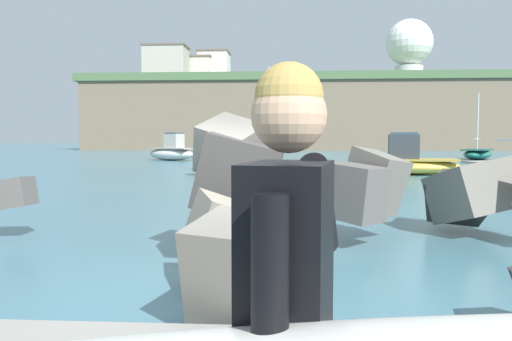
{
  "coord_description": "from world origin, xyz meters",
  "views": [
    {
      "loc": [
        0.84,
        -5.98,
        1.81
      ],
      "look_at": [
        0.42,
        0.5,
        1.4
      ],
      "focal_mm": 35.8,
      "sensor_mm": 36.0,
      "label": 1
    }
  ],
  "objects_px": {
    "station_building_west": "(214,68)",
    "station_building_east": "(166,63)",
    "boat_mid_right": "(222,162)",
    "boat_near_left": "(409,162)",
    "station_building_central": "(193,70)",
    "boat_mid_centre": "(269,155)",
    "boat_near_centre": "(478,154)",
    "radar_dome": "(409,46)",
    "boat_mid_left": "(172,152)"
  },
  "relations": [
    {
      "from": "boat_mid_centre",
      "to": "station_building_central",
      "type": "distance_m",
      "value": 56.21
    },
    {
      "from": "boat_mid_centre",
      "to": "boat_mid_right",
      "type": "relative_size",
      "value": 1.63
    },
    {
      "from": "station_building_central",
      "to": "boat_mid_centre",
      "type": "bearing_deg",
      "value": -73.19
    },
    {
      "from": "boat_mid_right",
      "to": "station_building_west",
      "type": "height_order",
      "value": "station_building_west"
    },
    {
      "from": "station_building_central",
      "to": "station_building_east",
      "type": "distance_m",
      "value": 6.95
    },
    {
      "from": "boat_mid_centre",
      "to": "boat_mid_left",
      "type": "bearing_deg",
      "value": 165.49
    },
    {
      "from": "boat_near_centre",
      "to": "boat_mid_centre",
      "type": "bearing_deg",
      "value": -161.49
    },
    {
      "from": "boat_near_left",
      "to": "station_building_west",
      "type": "distance_m",
      "value": 70.99
    },
    {
      "from": "station_building_west",
      "to": "station_building_east",
      "type": "height_order",
      "value": "station_building_west"
    },
    {
      "from": "boat_near_left",
      "to": "station_building_west",
      "type": "bearing_deg",
      "value": 106.47
    },
    {
      "from": "station_building_central",
      "to": "radar_dome",
      "type": "bearing_deg",
      "value": 2.73
    },
    {
      "from": "boat_mid_centre",
      "to": "boat_mid_right",
      "type": "distance_m",
      "value": 16.4
    },
    {
      "from": "boat_mid_right",
      "to": "radar_dome",
      "type": "distance_m",
      "value": 76.56
    },
    {
      "from": "boat_near_centre",
      "to": "boat_mid_centre",
      "type": "height_order",
      "value": "boat_mid_centre"
    },
    {
      "from": "boat_near_left",
      "to": "boat_mid_left",
      "type": "height_order",
      "value": "boat_mid_left"
    },
    {
      "from": "boat_mid_centre",
      "to": "station_building_west",
      "type": "distance_m",
      "value": 56.28
    },
    {
      "from": "boat_mid_left",
      "to": "radar_dome",
      "type": "height_order",
      "value": "radar_dome"
    },
    {
      "from": "boat_mid_right",
      "to": "station_building_east",
      "type": "relative_size",
      "value": 0.62
    },
    {
      "from": "boat_near_centre",
      "to": "radar_dome",
      "type": "relative_size",
      "value": 0.56
    },
    {
      "from": "station_building_central",
      "to": "station_building_east",
      "type": "relative_size",
      "value": 1.0
    },
    {
      "from": "boat_mid_centre",
      "to": "station_building_east",
      "type": "bearing_deg",
      "value": 112.63
    },
    {
      "from": "boat_near_left",
      "to": "boat_mid_centre",
      "type": "xyz_separation_m",
      "value": [
        -7.65,
        13.61,
        -0.09
      ]
    },
    {
      "from": "boat_near_centre",
      "to": "station_building_west",
      "type": "relative_size",
      "value": 1.09
    },
    {
      "from": "boat_mid_right",
      "to": "station_building_west",
      "type": "bearing_deg",
      "value": 98.65
    },
    {
      "from": "boat_mid_centre",
      "to": "station_building_east",
      "type": "xyz_separation_m",
      "value": [
        -19.28,
        46.24,
        14.11
      ]
    },
    {
      "from": "boat_mid_right",
      "to": "station_building_central",
      "type": "relative_size",
      "value": 0.62
    },
    {
      "from": "boat_near_left",
      "to": "station_building_east",
      "type": "relative_size",
      "value": 0.7
    },
    {
      "from": "boat_mid_left",
      "to": "station_building_central",
      "type": "relative_size",
      "value": 0.66
    },
    {
      "from": "boat_mid_left",
      "to": "station_building_west",
      "type": "bearing_deg",
      "value": 94.36
    },
    {
      "from": "boat_near_centre",
      "to": "station_building_west",
      "type": "xyz_separation_m",
      "value": [
        -30.18,
        47.05,
        14.22
      ]
    },
    {
      "from": "station_building_central",
      "to": "boat_mid_right",
      "type": "bearing_deg",
      "value": -78.24
    },
    {
      "from": "boat_near_centre",
      "to": "station_building_east",
      "type": "relative_size",
      "value": 0.87
    },
    {
      "from": "boat_mid_left",
      "to": "station_building_west",
      "type": "distance_m",
      "value": 53.02
    },
    {
      "from": "boat_mid_left",
      "to": "boat_mid_centre",
      "type": "relative_size",
      "value": 0.66
    },
    {
      "from": "boat_near_centre",
      "to": "boat_mid_centre",
      "type": "xyz_separation_m",
      "value": [
        -18.11,
        -6.06,
        0.06
      ]
    },
    {
      "from": "station_building_west",
      "to": "station_building_central",
      "type": "distance_m",
      "value": 3.85
    },
    {
      "from": "boat_near_centre",
      "to": "boat_mid_right",
      "type": "bearing_deg",
      "value": -131.22
    },
    {
      "from": "boat_near_centre",
      "to": "radar_dome",
      "type": "distance_m",
      "value": 51.43
    },
    {
      "from": "station_building_west",
      "to": "radar_dome",
      "type": "bearing_deg",
      "value": 1.55
    },
    {
      "from": "boat_near_left",
      "to": "boat_mid_centre",
      "type": "relative_size",
      "value": 0.69
    },
    {
      "from": "boat_near_left",
      "to": "station_building_central",
      "type": "bearing_deg",
      "value": 109.59
    },
    {
      "from": "station_building_west",
      "to": "boat_near_left",
      "type": "bearing_deg",
      "value": -73.53
    },
    {
      "from": "radar_dome",
      "to": "station_building_west",
      "type": "relative_size",
      "value": 1.93
    },
    {
      "from": "station_building_west",
      "to": "boat_near_centre",
      "type": "bearing_deg",
      "value": -57.32
    },
    {
      "from": "station_building_west",
      "to": "station_building_east",
      "type": "relative_size",
      "value": 0.8
    },
    {
      "from": "boat_near_left",
      "to": "radar_dome",
      "type": "xyz_separation_m",
      "value": [
        15.3,
        67.67,
        17.65
      ]
    },
    {
      "from": "radar_dome",
      "to": "boat_mid_centre",
      "type": "bearing_deg",
      "value": -113.0
    },
    {
      "from": "boat_near_centre",
      "to": "boat_mid_left",
      "type": "xyz_separation_m",
      "value": [
        -26.3,
        -3.94,
        0.25
      ]
    },
    {
      "from": "boat_mid_centre",
      "to": "station_building_west",
      "type": "relative_size",
      "value": 1.27
    },
    {
      "from": "boat_near_centre",
      "to": "station_building_central",
      "type": "bearing_deg",
      "value": 126.28
    }
  ]
}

